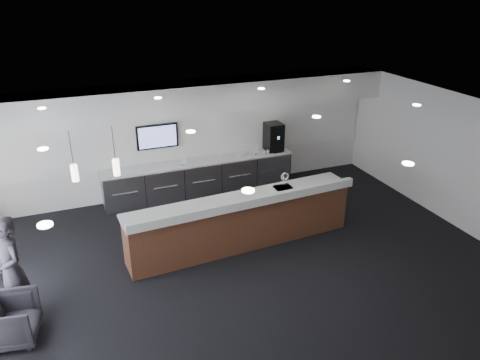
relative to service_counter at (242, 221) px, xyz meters
name	(u,v)px	position (x,y,z in m)	size (l,w,h in m)	color
ground	(255,266)	(-0.07, -0.86, -0.58)	(10.00, 10.00, 0.00)	black
ceiling	(257,122)	(-0.07, -0.86, 2.42)	(10.00, 8.00, 0.02)	black
back_wall	(195,136)	(-0.07, 3.14, 0.92)	(10.00, 0.02, 3.00)	white
right_wall	(460,163)	(4.93, -0.86, 0.92)	(0.02, 8.00, 3.00)	white
soffit_bulkhead	(198,97)	(-0.07, 2.69, 2.07)	(10.00, 0.90, 0.70)	white
alcove_panel	(195,133)	(-0.07, 3.11, 1.02)	(9.80, 0.06, 1.40)	white
back_credenza	(200,177)	(-0.07, 2.78, -0.10)	(5.06, 0.66, 0.95)	#919399
wall_tv	(157,136)	(-1.07, 3.04, 1.07)	(1.05, 0.08, 0.62)	black
pendant_left	(115,165)	(-2.47, -0.06, 1.67)	(0.12, 0.12, 0.30)	#F5E1BF
pendant_right	(74,170)	(-3.17, -0.06, 1.67)	(0.12, 0.12, 0.30)	#F5E1BF
ceiling_can_lights	(257,124)	(-0.07, -0.86, 2.39)	(7.00, 5.00, 0.02)	white
service_counter	(242,221)	(0.00, 0.00, 0.00)	(5.04, 1.14, 1.49)	#562C1C
coffee_machine	(274,137)	(2.05, 2.81, 0.75)	(0.44, 0.57, 0.76)	black
info_sign_left	(184,161)	(-0.52, 2.65, 0.47)	(0.14, 0.02, 0.19)	white
info_sign_right	(255,150)	(1.46, 2.68, 0.48)	(0.16, 0.02, 0.22)	white
armchair	(10,320)	(-4.47, -1.32, -0.20)	(0.80, 0.82, 0.75)	black
lounge_guest	(11,268)	(-4.38, -0.67, 0.34)	(0.67, 0.44, 1.83)	black
cup_0	(268,152)	(1.82, 2.64, 0.42)	(0.09, 0.09, 0.08)	white
cup_1	(263,152)	(1.68, 2.64, 0.42)	(0.09, 0.09, 0.08)	white
cup_2	(259,153)	(1.54, 2.64, 0.42)	(0.09, 0.09, 0.08)	white
cup_3	(254,154)	(1.40, 2.64, 0.42)	(0.09, 0.09, 0.08)	white
cup_4	(249,154)	(1.26, 2.64, 0.42)	(0.09, 0.09, 0.08)	white
cup_5	(244,155)	(1.12, 2.64, 0.42)	(0.09, 0.09, 0.08)	white
cup_6	(239,156)	(0.98, 2.64, 0.42)	(0.09, 0.09, 0.08)	white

